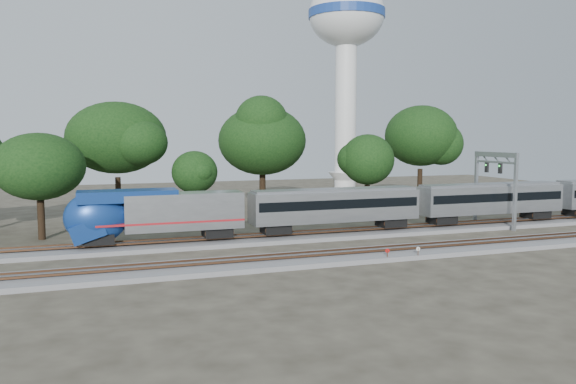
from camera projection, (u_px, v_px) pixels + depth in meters
name	position (u px, v px, depth m)	size (l,w,h in m)	color
ground	(280.00, 253.00, 49.46)	(160.00, 160.00, 0.00)	#383328
track_far	(261.00, 239.00, 55.08)	(160.00, 5.00, 0.73)	slate
track_near	(295.00, 260.00, 45.68)	(160.00, 5.00, 0.73)	slate
train	(558.00, 195.00, 66.86)	(111.87, 3.20, 4.71)	silver
switch_stand_red	(387.00, 253.00, 45.98)	(0.34, 0.16, 1.10)	#512D19
switch_stand_white	(418.00, 252.00, 46.68)	(0.35, 0.07, 1.11)	#512D19
switch_lever	(386.00, 259.00, 46.58)	(0.50, 0.30, 0.30)	#512D19
water_tower	(346.00, 38.00, 99.36)	(13.51, 13.51, 37.40)	silver
signal_gantry	(495.00, 172.00, 63.54)	(0.59, 6.98, 8.49)	gray
tree_2	(39.00, 167.00, 55.31)	(7.42, 7.42, 10.46)	black
tree_3	(117.00, 138.00, 66.03)	(10.25, 10.25, 14.46)	black
tree_4	(195.00, 172.00, 63.81)	(6.31, 6.31, 8.90)	black
tree_5	(262.00, 141.00, 75.85)	(9.83, 9.83, 13.86)	black
tree_6	(368.00, 160.00, 73.46)	(7.35, 7.35, 10.36)	black
tree_7	(421.00, 136.00, 80.76)	(10.50, 10.50, 14.80)	black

